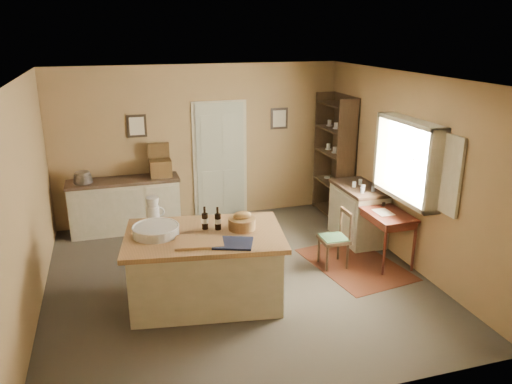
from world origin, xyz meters
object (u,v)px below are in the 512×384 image
Objects in this scene: right_cabinet at (358,213)px; shelving_unit at (337,157)px; writing_desk at (386,218)px; work_island at (204,265)px; desk_chair at (334,239)px; sideboard at (126,203)px.

shelving_unit is at bearing 82.45° from right_cabinet.
writing_desk is at bearing -89.99° from right_cabinet.
work_island is 1.99m from desk_chair.
shelving_unit is (3.70, -0.27, 0.60)m from sideboard.
sideboard is 2.22× the size of desk_chair.
work_island reaches higher than right_cabinet.
desk_chair is (1.94, 0.41, -0.07)m from work_island.
work_island is 3.76m from shelving_unit.
desk_chair is at bearing -38.55° from sideboard.
writing_desk is at bearing -32.62° from sideboard.
shelving_unit is (2.87, 2.35, 0.60)m from work_island.
right_cabinet is 0.48× the size of shelving_unit.
writing_desk is 0.41× the size of shelving_unit.
right_cabinet reaches higher than writing_desk.
right_cabinet is at bearing 45.47° from desk_chair.
desk_chair is 2.25m from shelving_unit.
work_island is at bearing -156.78° from right_cabinet.
writing_desk is 0.85× the size of right_cabinet.
sideboard is at bearing 147.38° from writing_desk.
desk_chair is 0.78× the size of right_cabinet.
work_island is 2.75m from writing_desk.
shelving_unit is at bearing 47.91° from work_island.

